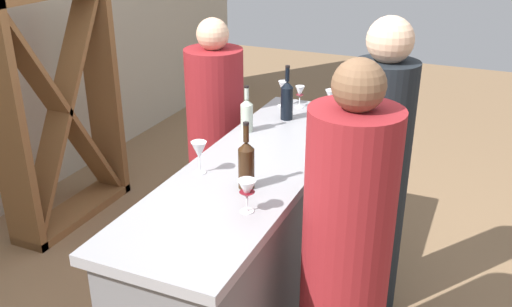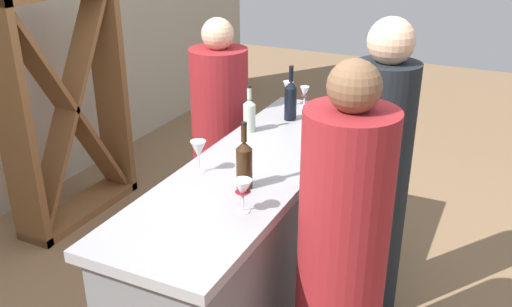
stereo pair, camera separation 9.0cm
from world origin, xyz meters
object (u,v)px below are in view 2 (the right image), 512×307
wine_rack (68,108)px  wine_bottle_second_left_clear_pale (249,114)px  wine_bottle_center_near_black (291,99)px  wine_glass_near_right (305,94)px  wine_glass_near_center (335,97)px  wine_glass_far_center (198,150)px  person_center_guest (377,185)px  wine_glass_far_left (288,89)px  wine_glass_near_left (243,190)px  person_right_guest (220,138)px  wine_bottle_leftmost_amber_brown (244,163)px  person_left_guest (342,254)px

wine_rack → wine_bottle_second_left_clear_pale: 1.44m
wine_bottle_center_near_black → wine_glass_near_right: 0.25m
wine_glass_near_center → wine_glass_far_center: wine_glass_far_center is taller
wine_rack → wine_bottle_center_near_black: bearing=-80.2°
wine_bottle_center_near_black → person_center_guest: (-0.39, -0.66, -0.26)m
wine_bottle_center_near_black → wine_glass_far_center: (-0.89, 0.12, -0.01)m
wine_bottle_center_near_black → wine_rack: bearing=99.8°
wine_bottle_center_near_black → wine_glass_far_left: size_ratio=2.03×
wine_rack → wine_glass_near_left: size_ratio=10.94×
wine_rack → wine_glass_far_left: (0.50, -1.45, 0.20)m
person_right_guest → wine_bottle_leftmost_amber_brown: bearing=-56.9°
wine_bottle_leftmost_amber_brown → wine_bottle_second_left_clear_pale: (0.66, 0.30, -0.02)m
wine_rack → person_right_guest: size_ratio=1.11×
wine_glass_near_left → wine_glass_near_right: bearing=10.5°
wine_bottle_leftmost_amber_brown → wine_glass_near_right: bearing=7.7°
wine_glass_far_center → person_left_guest: size_ratio=0.10×
wine_bottle_center_near_black → person_left_guest: (-1.03, -0.67, -0.30)m
wine_rack → person_left_guest: size_ratio=1.04×
wine_bottle_center_near_black → person_left_guest: 1.27m
wine_glass_near_center → person_right_guest: 0.83m
wine_rack → person_center_guest: 2.23m
wine_glass_far_left → person_right_guest: bearing=116.0°
wine_bottle_second_left_clear_pale → wine_bottle_center_near_black: bearing=-26.1°
wine_bottle_center_near_black → wine_glass_near_left: (-1.15, -0.26, -0.03)m
wine_glass_near_left → wine_glass_near_center: (1.35, 0.04, 0.01)m
wine_bottle_second_left_clear_pale → wine_bottle_center_near_black: (0.29, -0.14, 0.02)m
wine_bottle_second_left_clear_pale → person_center_guest: person_center_guest is taller
wine_bottle_second_left_clear_pale → person_left_guest: person_left_guest is taller
wine_bottle_center_near_black → wine_glass_near_left: size_ratio=2.25×
wine_glass_far_center → wine_bottle_leftmost_amber_brown: bearing=-100.3°
wine_glass_far_left → wine_glass_far_center: wine_glass_far_left is taller
person_left_guest → wine_glass_near_right: bearing=-61.8°
wine_glass_far_left → person_center_guest: person_center_guest is taller
wine_glass_near_center → wine_glass_far_center: size_ratio=0.95×
wine_glass_near_center → wine_glass_near_right: 0.23m
wine_glass_near_center → wine_glass_near_right: wine_glass_near_center is taller
wine_glass_far_center → wine_bottle_center_near_black: bearing=-7.5°
wine_glass_far_left → person_center_guest: (-0.63, -0.78, -0.25)m
wine_glass_far_center → wine_rack: bearing=66.7°
wine_bottle_leftmost_amber_brown → wine_glass_near_left: wine_bottle_leftmost_amber_brown is taller
wine_glass_near_left → wine_bottle_leftmost_amber_brown: bearing=25.3°
wine_bottle_second_left_clear_pale → person_center_guest: 0.84m
wine_glass_near_left → wine_glass_near_center: wine_glass_near_center is taller
wine_glass_near_left → person_left_guest: (0.12, -0.42, -0.28)m
person_left_guest → person_center_guest: 0.64m
wine_glass_far_left → person_right_guest: person_right_guest is taller
wine_bottle_leftmost_amber_brown → person_center_guest: bearing=-42.5°
wine_bottle_second_left_clear_pale → person_right_guest: bearing=49.8°
person_left_guest → wine_rack: bearing=-18.5°
wine_bottle_leftmost_amber_brown → wine_bottle_second_left_clear_pale: 0.72m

